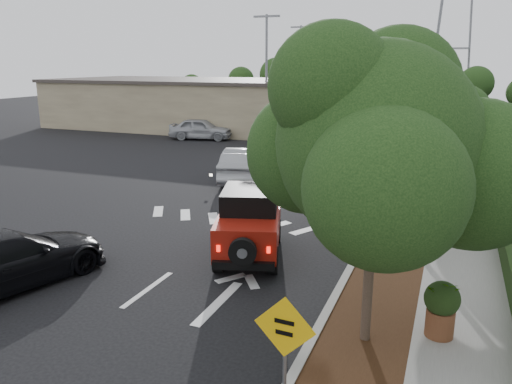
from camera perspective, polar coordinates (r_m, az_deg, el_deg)
The scene contains 19 objects.
ground at distance 13.30m, azimuth -12.25°, elevation -10.82°, with size 120.00×120.00×0.00m, color black.
curb at distance 22.69m, azimuth 15.15°, elevation -0.08°, with size 0.20×70.00×0.15m, color #9E9B93.
planting_strip at distance 22.61m, azimuth 17.66°, elevation -0.35°, with size 1.80×70.00×0.12m, color black.
sidewalk at distance 22.58m, azimuth 22.46°, elevation -0.80°, with size 2.00×70.00×0.12m, color gray.
hedge at distance 22.58m, azimuth 26.08°, elevation -0.30°, with size 0.80×70.00×0.80m, color black.
commercial_building at distance 46.13m, azimuth -8.32°, elevation 9.97°, with size 22.00×12.00×4.00m, color gray.
transmission_tower at distance 58.16m, azimuth 20.87°, elevation 8.14°, with size 7.00×4.00×28.00m, color slate, non-canonical shape.
street_tree_near at distance 11.02m, azimuth 12.29°, elevation -16.55°, with size 3.80×3.80×5.92m, color black, non-canonical shape.
street_tree_mid at distance 17.37m, azimuth 16.21°, elevation -4.93°, with size 3.20×3.20×5.32m, color black, non-canonical shape.
street_tree_far at distance 23.60m, azimuth 17.84°, elevation 0.09°, with size 3.40×3.40×5.62m, color black, non-canonical shape.
light_pole_a at distance 38.71m, azimuth 1.16°, elevation 6.27°, with size 2.00×0.22×9.00m, color slate, non-canonical shape.
light_pole_b at distance 50.31m, azimuth 4.92°, elevation 8.16°, with size 2.00×0.22×9.00m, color slate, non-canonical shape.
red_jeep at distance 14.91m, azimuth -0.68°, elevation -3.42°, with size 2.72×4.11×2.01m.
silver_suv_ahead at distance 23.44m, azimuth 12.09°, elevation 2.33°, with size 2.57×5.57×1.55m, color #AFB2B7.
black_suv_oncoming at distance 14.39m, azimuth -26.57°, elevation -6.88°, with size 2.09×5.15×1.49m, color black.
silver_sedan_oncoming at distance 24.45m, azimuth -1.40°, elevation 3.23°, with size 1.70×4.87×1.61m, color #929499.
parked_suv at distance 37.77m, azimuth -6.34°, elevation 7.19°, with size 1.87×4.66×1.59m, color #ABADB3.
speed_hump_sign at distance 7.99m, azimuth 3.29°, elevation -16.79°, with size 1.01×0.10×2.14m.
terracotta_planter at distance 11.13m, azimuth 20.46°, elevation -11.85°, with size 0.73×0.73×1.27m.
Camera 1 is at (6.90, -9.87, 5.65)m, focal length 35.00 mm.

